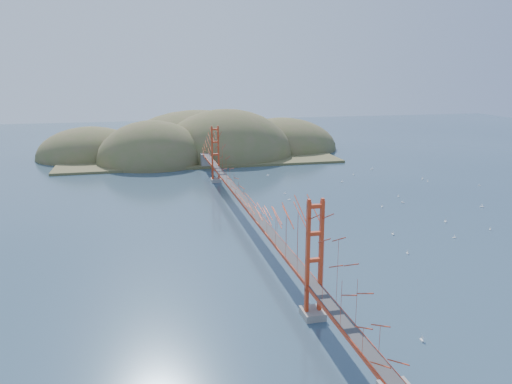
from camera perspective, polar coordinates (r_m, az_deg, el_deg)
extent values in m
plane|color=#2C4358|center=(76.22, -1.13, -3.70)|extent=(320.00, 320.00, 0.00)
cube|color=gray|center=(49.33, 6.48, -13.63)|extent=(2.00, 2.40, 0.70)
cube|color=gray|center=(104.66, -4.61, 1.36)|extent=(2.00, 2.40, 0.70)
cube|color=#AB2C13|center=(75.29, -1.14, -1.30)|extent=(1.40, 92.00, 0.16)
cube|color=#AB2C13|center=(75.34, -1.14, -1.45)|extent=(1.33, 92.00, 0.24)
cube|color=#38383A|center=(75.26, -1.14, -1.23)|extent=(1.19, 92.00, 0.03)
cube|color=gray|center=(119.94, -5.80, 3.58)|extent=(2.20, 2.60, 3.30)
cube|color=brown|center=(137.78, -6.79, 4.32)|extent=(70.00, 40.00, 0.60)
ellipsoid|color=brown|center=(129.14, -11.67, 3.37)|extent=(28.00, 28.00, 21.00)
ellipsoid|color=brown|center=(136.99, -3.35, 4.23)|extent=(36.00, 36.00, 25.00)
ellipsoid|color=brown|center=(148.73, 2.97, 5.01)|extent=(32.00, 32.00, 18.00)
ellipsoid|color=brown|center=(141.49, -18.33, 3.85)|extent=(28.00, 28.00, 16.00)
ellipsoid|color=brown|center=(151.78, -6.65, 5.11)|extent=(44.00, 44.00, 22.00)
cube|color=white|center=(81.17, 25.19, -3.92)|extent=(0.47, 0.50, 0.09)
cylinder|color=white|center=(81.09, 25.21, -3.72)|extent=(0.02, 0.02, 0.57)
cube|color=white|center=(112.51, 18.47, 1.41)|extent=(0.56, 0.50, 0.10)
cylinder|color=white|center=(112.45, 18.48, 1.57)|extent=(0.02, 0.02, 0.62)
cube|color=white|center=(94.66, 3.32, -0.16)|extent=(0.46, 0.41, 0.09)
cylinder|color=white|center=(94.60, 3.32, -0.01)|extent=(0.01, 0.01, 0.51)
cube|color=white|center=(67.30, 16.92, -6.71)|extent=(0.23, 0.51, 0.09)
cylinder|color=white|center=(67.21, 16.93, -6.50)|extent=(0.01, 0.01, 0.54)
cube|color=white|center=(113.24, 11.09, 1.95)|extent=(0.33, 0.54, 0.09)
cylinder|color=white|center=(113.18, 11.10, 2.09)|extent=(0.01, 0.01, 0.56)
cube|color=white|center=(110.55, 19.02, 1.15)|extent=(0.40, 0.50, 0.09)
cylinder|color=white|center=(110.49, 19.03, 1.29)|extent=(0.01, 0.01, 0.54)
cube|color=white|center=(88.05, 14.20, -1.66)|extent=(0.33, 0.55, 0.10)
cylinder|color=white|center=(87.97, 14.21, -1.48)|extent=(0.02, 0.02, 0.57)
cube|color=white|center=(47.63, 18.42, -15.78)|extent=(0.23, 0.56, 0.10)
cylinder|color=white|center=(47.49, 18.45, -15.47)|extent=(0.02, 0.02, 0.60)
cube|color=white|center=(74.15, 15.36, -4.68)|extent=(0.20, 0.55, 0.10)
cylinder|color=white|center=(74.05, 15.38, -4.46)|extent=(0.02, 0.02, 0.60)
cube|color=white|center=(110.60, 24.15, 0.69)|extent=(0.49, 0.34, 0.09)
cylinder|color=white|center=(110.54, 24.16, 0.82)|extent=(0.01, 0.01, 0.52)
cube|color=white|center=(105.49, 9.80, 1.13)|extent=(0.58, 0.30, 0.10)
cylinder|color=white|center=(105.42, 9.81, 1.29)|extent=(0.02, 0.02, 0.60)
cube|color=white|center=(91.89, 16.42, -1.15)|extent=(0.48, 0.58, 0.10)
cylinder|color=white|center=(91.81, 16.43, -0.96)|extent=(0.02, 0.02, 0.63)
cube|color=white|center=(90.20, 3.83, -0.88)|extent=(0.55, 0.19, 0.10)
cylinder|color=white|center=(90.13, 3.83, -0.69)|extent=(0.02, 0.02, 0.60)
cube|color=white|center=(93.79, 24.40, -1.54)|extent=(0.66, 0.40, 0.11)
cylinder|color=white|center=(93.71, 24.42, -1.34)|extent=(0.02, 0.02, 0.69)
cube|color=white|center=(75.46, 21.73, -4.87)|extent=(0.52, 0.26, 0.09)
cylinder|color=white|center=(75.38, 21.75, -4.67)|extent=(0.01, 0.01, 0.54)
cube|color=white|center=(82.59, 20.82, -3.19)|extent=(0.32, 0.57, 0.10)
cylinder|color=white|center=(82.51, 20.84, -2.99)|extent=(0.02, 0.02, 0.59)
cube|color=white|center=(110.73, 1.37, 1.94)|extent=(0.53, 0.18, 0.10)
cylinder|color=white|center=(110.67, 1.37, 2.09)|extent=(0.02, 0.02, 0.57)
cube|color=white|center=(120.30, 13.11, 2.55)|extent=(0.63, 0.23, 0.11)
cylinder|color=white|center=(120.24, 13.12, 2.71)|extent=(0.02, 0.02, 0.68)
cube|color=white|center=(95.93, 15.97, -0.50)|extent=(0.17, 0.49, 0.09)
cylinder|color=white|center=(95.87, 15.98, -0.34)|extent=(0.01, 0.01, 0.53)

